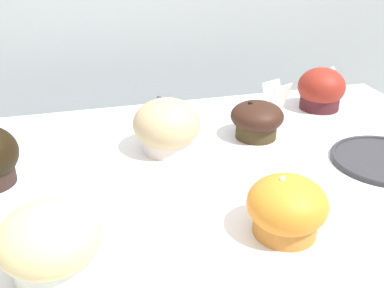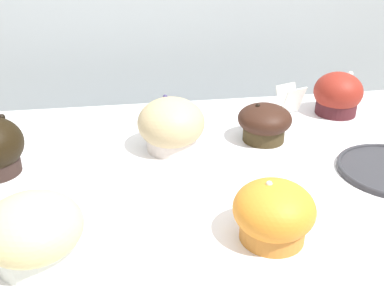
{
  "view_description": "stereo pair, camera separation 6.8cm",
  "coord_description": "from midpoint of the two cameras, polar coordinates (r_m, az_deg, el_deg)",
  "views": [
    {
      "loc": [
        -0.2,
        -0.61,
        1.28
      ],
      "look_at": [
        -0.03,
        0.01,
        0.96
      ],
      "focal_mm": 42.0,
      "sensor_mm": 36.0,
      "label": 1
    },
    {
      "loc": [
        -0.13,
        -0.63,
        1.28
      ],
      "look_at": [
        -0.03,
        0.01,
        0.96
      ],
      "focal_mm": 42.0,
      "sensor_mm": 36.0,
      "label": 2
    }
  ],
  "objects": [
    {
      "name": "muffin_front_left",
      "position": [
        0.78,
        -5.71,
        2.13
      ],
      "size": [
        0.12,
        0.12,
        0.09
      ],
      "color": "silver",
      "rests_on": "display_counter"
    },
    {
      "name": "muffin_front_center",
      "position": [
        0.55,
        -21.11,
        -11.66
      ],
      "size": [
        0.12,
        0.12,
        0.09
      ],
      "color": "white",
      "rests_on": "display_counter"
    },
    {
      "name": "wall_back",
      "position": [
        1.29,
        -7.08,
        8.85
      ],
      "size": [
        3.2,
        0.1,
        1.8
      ],
      "primitive_type": "cube",
      "color": "#A8B2B7",
      "rests_on": "ground"
    },
    {
      "name": "price_card",
      "position": [
        0.97,
        8.65,
        6.0
      ],
      "size": [
        0.06,
        0.06,
        0.06
      ],
      "color": "white",
      "rests_on": "display_counter"
    },
    {
      "name": "muffin_back_center",
      "position": [
        0.84,
        5.93,
        3.07
      ],
      "size": [
        0.1,
        0.1,
        0.07
      ],
      "color": "#3C301B",
      "rests_on": "display_counter"
    },
    {
      "name": "muffin_back_right",
      "position": [
        0.58,
        8.64,
        -8.13
      ],
      "size": [
        0.1,
        0.1,
        0.08
      ],
      "color": "#C97C31",
      "rests_on": "display_counter"
    },
    {
      "name": "muffin_back_left",
      "position": [
        1.0,
        14.2,
        6.64
      ],
      "size": [
        0.1,
        0.1,
        0.09
      ],
      "color": "#451A1F",
      "rests_on": "display_counter"
    }
  ]
}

